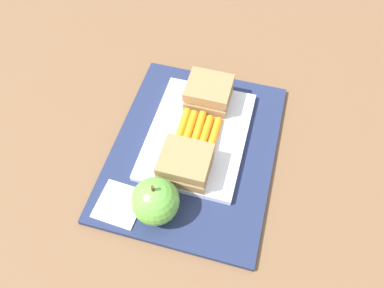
{
  "coord_description": "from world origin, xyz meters",
  "views": [
    {
      "loc": [
        0.34,
        0.09,
        0.57
      ],
      "look_at": [
        0.01,
        0.0,
        0.04
      ],
      "focal_mm": 35.07,
      "sensor_mm": 36.0,
      "label": 1
    }
  ],
  "objects_px": {
    "carrot_sticks_bundle": "(198,131)",
    "food_tray": "(198,135)",
    "apple": "(155,201)",
    "paper_napkin": "(119,204)",
    "sandwich_half_left": "(209,93)",
    "sandwich_half_right": "(185,164)"
  },
  "relations": [
    {
      "from": "sandwich_half_left",
      "to": "food_tray",
      "type": "bearing_deg",
      "value": 0.0
    },
    {
      "from": "sandwich_half_right",
      "to": "paper_napkin",
      "type": "relative_size",
      "value": 1.14
    },
    {
      "from": "carrot_sticks_bundle",
      "to": "apple",
      "type": "distance_m",
      "value": 0.16
    },
    {
      "from": "carrot_sticks_bundle",
      "to": "food_tray",
      "type": "bearing_deg",
      "value": -158.45
    },
    {
      "from": "sandwich_half_left",
      "to": "carrot_sticks_bundle",
      "type": "xyz_separation_m",
      "value": [
        0.08,
        0.0,
        -0.02
      ]
    },
    {
      "from": "sandwich_half_left",
      "to": "paper_napkin",
      "type": "xyz_separation_m",
      "value": [
        0.24,
        -0.09,
        -0.03
      ]
    },
    {
      "from": "paper_napkin",
      "to": "carrot_sticks_bundle",
      "type": "bearing_deg",
      "value": 151.26
    },
    {
      "from": "carrot_sticks_bundle",
      "to": "apple",
      "type": "relative_size",
      "value": 0.92
    },
    {
      "from": "sandwich_half_left",
      "to": "sandwich_half_right",
      "type": "relative_size",
      "value": 1.0
    },
    {
      "from": "sandwich_half_left",
      "to": "paper_napkin",
      "type": "height_order",
      "value": "sandwich_half_left"
    },
    {
      "from": "food_tray",
      "to": "apple",
      "type": "height_order",
      "value": "apple"
    },
    {
      "from": "food_tray",
      "to": "sandwich_half_right",
      "type": "height_order",
      "value": "sandwich_half_right"
    },
    {
      "from": "sandwich_half_left",
      "to": "apple",
      "type": "relative_size",
      "value": 0.94
    },
    {
      "from": "food_tray",
      "to": "paper_napkin",
      "type": "bearing_deg",
      "value": -28.6
    },
    {
      "from": "food_tray",
      "to": "carrot_sticks_bundle",
      "type": "distance_m",
      "value": 0.01
    },
    {
      "from": "food_tray",
      "to": "paper_napkin",
      "type": "distance_m",
      "value": 0.18
    },
    {
      "from": "apple",
      "to": "paper_napkin",
      "type": "distance_m",
      "value": 0.07
    },
    {
      "from": "sandwich_half_left",
      "to": "paper_napkin",
      "type": "distance_m",
      "value": 0.26
    },
    {
      "from": "carrot_sticks_bundle",
      "to": "sandwich_half_left",
      "type": "bearing_deg",
      "value": -179.84
    },
    {
      "from": "food_tray",
      "to": "apple",
      "type": "bearing_deg",
      "value": -9.38
    },
    {
      "from": "sandwich_half_right",
      "to": "apple",
      "type": "distance_m",
      "value": 0.08
    },
    {
      "from": "food_tray",
      "to": "apple",
      "type": "distance_m",
      "value": 0.16
    }
  ]
}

